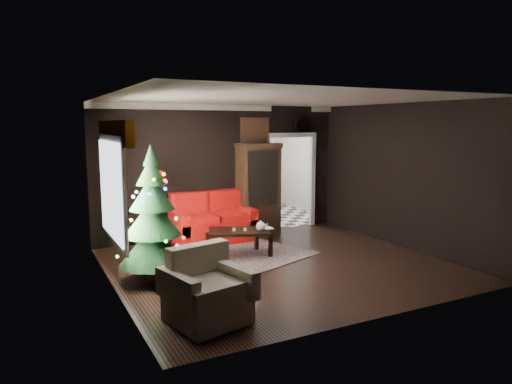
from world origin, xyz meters
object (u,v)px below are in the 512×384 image
curio_cabinet (258,191)px  wall_clock (301,125)px  coffee_table (239,243)px  teapot (261,226)px  floor_lamp (158,209)px  loveseat (213,217)px  kitchen_table (255,205)px  christmas_tree (152,214)px  armchair (207,286)px

curio_cabinet → wall_clock: wall_clock is taller
coffee_table → teapot: teapot is taller
curio_cabinet → floor_lamp: curio_cabinet is taller
coffee_table → wall_clock: wall_clock is taller
wall_clock → teapot: bearing=-136.7°
loveseat → curio_cabinet: (1.15, 0.22, 0.45)m
coffee_table → wall_clock: (2.36, 1.68, 2.12)m
kitchen_table → loveseat: bearing=-137.5°
curio_cabinet → loveseat: bearing=-169.2°
floor_lamp → christmas_tree: 1.69m
wall_clock → floor_lamp: bearing=-168.8°
loveseat → wall_clock: wall_clock is taller
teapot → kitchen_table: kitchen_table is taller
curio_cabinet → coffee_table: (-1.16, -1.50, -0.69)m
curio_cabinet → kitchen_table: bearing=65.6°
curio_cabinet → christmas_tree: size_ratio=0.96×
floor_lamp → kitchen_table: (3.03, 1.96, -0.45)m
wall_clock → kitchen_table: 2.43m
teapot → coffee_table: bearing=139.7°
loveseat → kitchen_table: loveseat is taller
loveseat → armchair: bearing=-112.8°
curio_cabinet → armchair: size_ratio=2.13×
teapot → floor_lamp: bearing=141.2°
teapot → loveseat: bearing=100.9°
floor_lamp → coffee_table: size_ratio=1.31×
curio_cabinet → kitchen_table: (0.65, 1.43, -0.57)m
floor_lamp → kitchen_table: bearing=32.9°
kitchen_table → curio_cabinet: bearing=-114.4°
christmas_tree → teapot: christmas_tree is taller
loveseat → teapot: 1.57m
armchair → wall_clock: bearing=33.4°
christmas_tree → armchair: size_ratio=2.22×
christmas_tree → wall_clock: bearing=29.5°
curio_cabinet → christmas_tree: christmas_tree is taller
wall_clock → kitchen_table: (-0.55, 1.25, -2.00)m
armchair → floor_lamp: bearing=71.4°
curio_cabinet → kitchen_table: size_ratio=2.53×
wall_clock → kitchen_table: size_ratio=0.43×
teapot → wall_clock: bearing=43.3°
teapot → wall_clock: 3.34m
armchair → wall_clock: wall_clock is taller
curio_cabinet → teapot: curio_cabinet is taller
christmas_tree → wall_clock: wall_clock is taller
loveseat → curio_cabinet: bearing=10.8°
loveseat → floor_lamp: floor_lamp is taller
kitchen_table → armchair: bearing=-122.1°
christmas_tree → loveseat: bearing=47.7°
armchair → teapot: bearing=36.5°
christmas_tree → kitchen_table: (3.54, 3.56, -0.68)m
curio_cabinet → teapot: (-0.85, -1.76, -0.36)m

